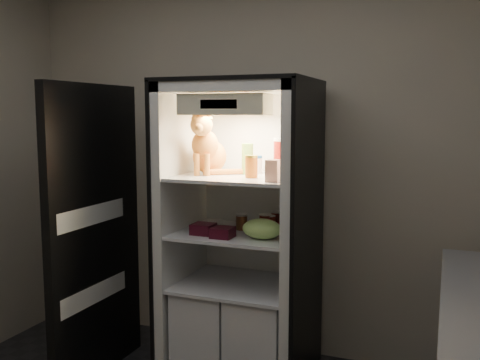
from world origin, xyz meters
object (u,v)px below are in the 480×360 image
Objects in this scene: tabby_cat at (207,149)px; grape_bag at (262,229)px; soda_can_b at (270,225)px; soda_can_c at (265,225)px; soda_can_a at (276,221)px; berry_box_right at (223,232)px; mayo_tub at (256,164)px; parmesan_shaker at (247,159)px; salsa_jar at (251,166)px; refrigerator at (242,252)px; pepper_jar at (284,157)px; cream_carton at (273,171)px; berry_box_left at (203,229)px; condiment_jar at (242,222)px.

tabby_cat reaches higher than grape_bag.
soda_can_c is at bearing -143.78° from soda_can_b.
soda_can_a reaches higher than berry_box_right.
soda_can_b is (0.16, -0.18, -0.35)m from mayo_tub.
parmesan_shaker is 0.19m from salsa_jar.
parmesan_shaker reaches higher than soda_can_b.
pepper_jar is (0.26, 0.05, 0.61)m from refrigerator.
pepper_jar is (0.23, 0.02, 0.02)m from parmesan_shaker.
cream_carton is 0.49m from berry_box_right.
berry_box_left is at bearing -127.59° from mayo_tub.
refrigerator is 0.31m from berry_box_right.
tabby_cat is at bearing -171.46° from refrigerator.
parmesan_shaker is 1.56× the size of berry_box_right.
grape_bag is (-0.09, 0.08, -0.35)m from cream_carton.
soda_can_a is 0.25m from grape_bag.
refrigerator reaches higher than berry_box_left.
parmesan_shaker is at bearing -118.41° from mayo_tub.
soda_can_a is (0.18, 0.03, -0.39)m from parmesan_shaker.
refrigerator is 9.76× the size of parmesan_shaker.
berry_box_right is at bearing -16.20° from berry_box_left.
condiment_jar is at bearing 160.63° from soda_can_b.
tabby_cat is at bearing 155.23° from cream_carton.
cream_carton reaches higher than mayo_tub.
mayo_tub reaches higher than soda_can_a.
parmesan_shaker is 0.24m from pepper_jar.
mayo_tub is 0.47m from grape_bag.
soda_can_b is at bearing 34.83° from berry_box_right.
soda_can_b is (0.19, -0.11, -0.39)m from parmesan_shaker.
tabby_cat is 0.51m from condiment_jar.
soda_can_c is at bearing -96.99° from soda_can_a.
mayo_tub is at bearing 123.32° from soda_can_c.
refrigerator is 4.56× the size of tabby_cat.
cream_carton is at bearing -68.34° from soda_can_b.
tabby_cat is 0.63m from grape_bag.
refrigerator reaches higher than berry_box_right.
grape_bag reaches higher than berry_box_right.
refrigerator reaches higher than condiment_jar.
refrigerator is 15.28× the size of cream_carton.
soda_can_b is at bearing -19.37° from condiment_jar.
soda_can_c reaches higher than berry_box_left.
grape_bag is at bearing -51.91° from parmesan_shaker.
parmesan_shaker is 1.45× the size of salsa_jar.
tabby_cat is 0.50m from berry_box_left.
berry_box_left is (-0.37, -0.01, -0.03)m from grape_bag.
soda_can_a is 1.15× the size of condiment_jar.
soda_can_a is at bearing -12.53° from mayo_tub.
parmesan_shaker reaches higher than berry_box_left.
refrigerator is at bearing 89.95° from condiment_jar.
parmesan_shaker is 0.40m from condiment_jar.
cream_carton reaches higher than soda_can_a.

